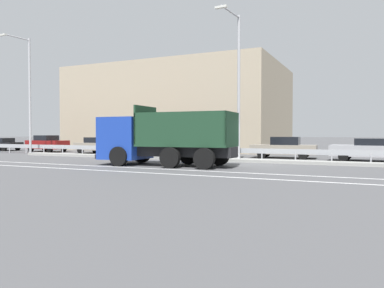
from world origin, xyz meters
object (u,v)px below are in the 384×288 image
parked_car_0 (2,144)px  parked_car_3 (151,146)px  dump_truck (150,141)px  street_lamp_1 (237,80)px  parked_car_4 (202,147)px  parked_car_6 (370,149)px  street_lamp_0 (28,90)px  parked_car_5 (284,148)px  median_road_sign (170,140)px  parked_car_1 (47,143)px  parked_car_2 (99,145)px

parked_car_0 → parked_car_3: 17.36m
dump_truck → street_lamp_1: size_ratio=0.86×
parked_car_4 → parked_car_6: parked_car_4 is taller
street_lamp_0 → parked_car_5: size_ratio=2.08×
parked_car_3 → parked_car_4: parked_car_4 is taller
parked_car_3 → parked_car_4: size_ratio=1.10×
median_road_sign → parked_car_1: size_ratio=0.59×
parked_car_0 → parked_car_1: bearing=-92.4°
parked_car_1 → parked_car_4: 16.10m
street_lamp_1 → parked_car_2: street_lamp_1 is taller
street_lamp_1 → parked_car_3: bearing=152.1°
parked_car_4 → parked_car_5: (5.98, 0.62, 0.02)m
parked_car_3 → parked_car_1: bearing=-85.1°
median_road_sign → street_lamp_0: size_ratio=0.26×
parked_car_1 → parked_car_4: parked_car_1 is taller
parked_car_2 → street_lamp_0: bearing=-43.9°
dump_truck → street_lamp_0: (-14.22, 4.40, 3.94)m
street_lamp_0 → parked_car_6: size_ratio=2.00×
parked_car_6 → street_lamp_0: bearing=103.0°
dump_truck → parked_car_3: bearing=28.1°
parked_car_3 → median_road_sign: bearing=47.0°
street_lamp_0 → parked_car_3: size_ratio=2.19×
parked_car_0 → parked_car_3: (17.36, 0.28, 0.05)m
parked_car_2 → parked_car_3: bearing=98.2°
parked_car_2 → parked_car_0: bearing=-89.3°
parked_car_0 → parked_car_6: (33.70, -0.44, 0.08)m
parked_car_1 → parked_car_3: bearing=94.8°
parked_car_3 → parked_car_4: 4.95m
median_road_sign → parked_car_1: median_road_sign is taller
parked_car_0 → parked_car_5: parked_car_5 is taller
parked_car_4 → street_lamp_1: bearing=-133.8°
street_lamp_0 → parked_car_4: bearing=15.6°
parked_car_6 → parked_car_0: bearing=93.8°
parked_car_4 → parked_car_6: size_ratio=0.83×
dump_truck → parked_car_0: dump_truck is taller
dump_truck → street_lamp_1: 6.62m
median_road_sign → parked_car_0: median_road_sign is taller
parked_car_5 → median_road_sign: bearing=120.8°
street_lamp_0 → street_lamp_1: (17.89, -0.30, -0.26)m
median_road_sign → parked_car_6: size_ratio=0.53×
dump_truck → parked_car_4: 8.28m
parked_car_1 → parked_car_5: 22.07m
dump_truck → street_lamp_1: bearing=-44.8°
parked_car_3 → street_lamp_0: bearing=-59.9°
parked_car_0 → parked_car_1: parked_car_1 is taller
parked_car_1 → parked_car_5: (22.07, 0.30, -0.04)m
dump_truck → parked_car_3: dump_truck is taller
street_lamp_0 → street_lamp_1: size_ratio=1.06×
parked_car_1 → parked_car_3: 11.19m
street_lamp_1 → parked_car_1: size_ratio=2.11×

